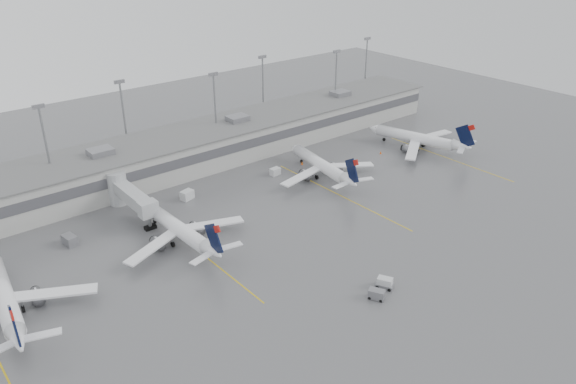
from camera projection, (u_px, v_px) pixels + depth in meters
ground at (363, 274)px, 93.05m from camera, size 260.00×260.00×0.00m
terminal at (186, 150)px, 131.68m from camera, size 152.00×17.00×9.45m
light_masts at (171, 112)px, 132.27m from camera, size 142.40×8.00×20.60m
jet_bridge_right at (126, 193)px, 111.65m from camera, size 4.00×17.20×7.00m
stand_markings at (274, 220)px, 109.80m from camera, size 105.25×40.00×0.01m
jet_far_left at (5, 299)px, 82.20m from camera, size 25.62×28.84×9.34m
jet_mid_left at (179, 229)px, 101.02m from camera, size 24.38×27.36×8.85m
jet_mid_right at (323, 166)px, 127.00m from camera, size 24.00×27.11×8.82m
jet_far_right at (419, 138)px, 142.53m from camera, size 24.33×27.65×9.16m
baggage_tug at (385, 284)px, 89.36m from camera, size 2.73×3.19×1.76m
baggage_cart at (376, 294)px, 86.65m from camera, size 2.40×2.86×1.60m
gse_uld_b at (187, 195)px, 117.54m from camera, size 3.05×2.42×1.89m
gse_uld_c at (275, 171)px, 128.79m from camera, size 2.41×1.71×1.62m
gse_loader at (70, 240)px, 101.06m from camera, size 2.26×3.17×1.83m
cone_b at (171, 237)px, 103.15m from camera, size 0.44×0.44×0.70m
cone_c at (302, 163)px, 134.37m from camera, size 0.50×0.50×0.79m
cone_d at (381, 152)px, 140.54m from camera, size 0.46×0.46×0.72m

